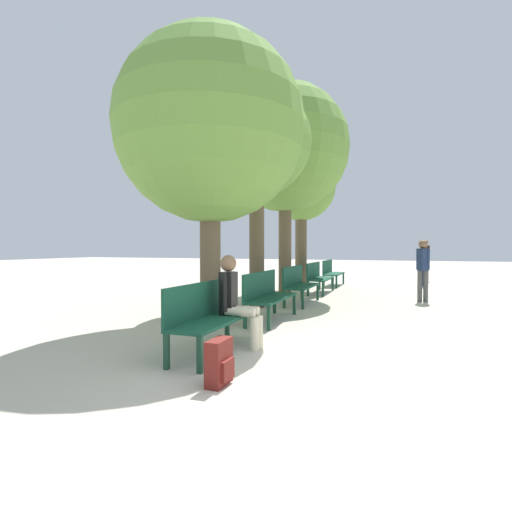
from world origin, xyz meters
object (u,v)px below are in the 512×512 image
object	(u,v)px
bench_row_0	(209,313)
tree_row_1	(257,144)
bench_row_4	(331,271)
tree_row_2	(285,149)
backpack	(220,363)
pedestrian_far	(425,257)
pedestrian_near	(423,266)
tree_row_0	(210,129)
bench_row_3	(318,276)
pedestrian_mid	(422,261)
bench_row_2	(298,282)
tree_row_3	(301,188)
bench_row_1	(267,293)
person_seated	(236,298)

from	to	relation	value
bench_row_0	tree_row_1	bearing A→B (deg)	100.94
bench_row_4	tree_row_2	world-z (taller)	tree_row_2
backpack	pedestrian_far	xyz separation A→B (m)	(2.68, 14.43, 0.76)
pedestrian_near	tree_row_0	bearing A→B (deg)	-128.11
bench_row_3	pedestrian_mid	world-z (taller)	pedestrian_mid
tree_row_1	bench_row_2	bearing A→B (deg)	49.35
backpack	pedestrian_near	world-z (taller)	pedestrian_near
bench_row_2	pedestrian_far	bearing A→B (deg)	67.85
tree_row_3	bench_row_0	bearing A→B (deg)	-84.70
bench_row_1	bench_row_2	world-z (taller)	same
pedestrian_near	bench_row_1	bearing A→B (deg)	-127.23
tree_row_0	pedestrian_mid	xyz separation A→B (m)	(3.95, 9.37, -2.66)
bench_row_3	tree_row_0	xyz separation A→B (m)	(-0.79, -5.86, 3.03)
bench_row_0	tree_row_0	world-z (taller)	tree_row_0
bench_row_4	pedestrian_far	xyz separation A→B (m)	(3.38, 3.33, 0.45)
tree_row_0	tree_row_3	size ratio (longest dim) A/B	1.13
bench_row_4	pedestrian_near	world-z (taller)	pedestrian_near
bench_row_0	backpack	bearing A→B (deg)	-58.04
pedestrian_near	pedestrian_far	xyz separation A→B (m)	(0.39, 6.86, 0.07)
bench_row_1	bench_row_2	size ratio (longest dim) A/B	1.00
bench_row_4	backpack	bearing A→B (deg)	-86.36
bench_row_3	person_seated	distance (m)	7.12
bench_row_3	tree_row_3	xyz separation A→B (m)	(-0.79, 1.00, 2.90)
bench_row_4	pedestrian_far	size ratio (longest dim) A/B	1.04
person_seated	bench_row_3	bearing A→B (deg)	92.05
bench_row_1	pedestrian_far	size ratio (longest dim) A/B	1.04
bench_row_2	tree_row_0	world-z (taller)	tree_row_0
bench_row_1	bench_row_3	distance (m)	4.98
bench_row_0	pedestrian_mid	bearing A→B (deg)	73.95
pedestrian_mid	tree_row_3	bearing A→B (deg)	-147.62
tree_row_3	bench_row_3	bearing A→B (deg)	-51.90
bench_row_3	tree_row_2	distance (m)	4.00
tree_row_0	pedestrian_far	size ratio (longest dim) A/B	3.04
bench_row_4	tree_row_1	distance (m)	6.83
bench_row_1	bench_row_3	bearing A→B (deg)	90.00
pedestrian_mid	bench_row_4	bearing A→B (deg)	-162.23
bench_row_2	pedestrian_near	distance (m)	3.35
tree_row_0	tree_row_1	xyz separation A→B (m)	(0.00, 2.46, 0.32)
bench_row_1	pedestrian_near	size ratio (longest dim) A/B	1.11
tree_row_3	pedestrian_far	size ratio (longest dim) A/B	2.69
bench_row_0	tree_row_2	distance (m)	7.57
tree_row_2	tree_row_3	distance (m)	2.17
bench_row_2	pedestrian_mid	distance (m)	6.79
bench_row_3	pedestrian_near	world-z (taller)	pedestrian_near
backpack	bench_row_1	bearing A→B (deg)	101.02
tree_row_3	bench_row_2	bearing A→B (deg)	-77.32
backpack	tree_row_3	bearing A→B (deg)	98.82
pedestrian_mid	person_seated	bearing A→B (deg)	-105.30
person_seated	pedestrian_mid	size ratio (longest dim) A/B	0.83
bench_row_1	pedestrian_far	bearing A→B (deg)	72.61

